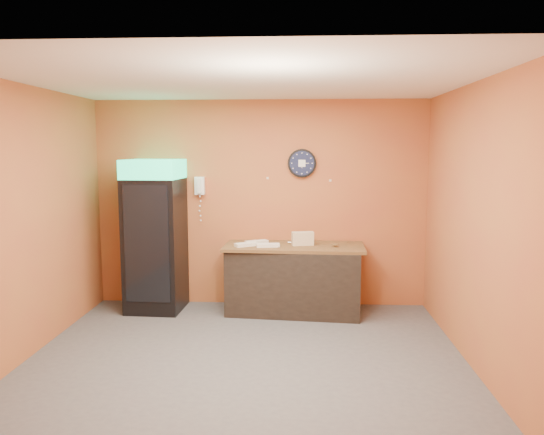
{
  "coord_description": "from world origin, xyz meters",
  "views": [
    {
      "loc": [
        0.54,
        -5.19,
        2.16
      ],
      "look_at": [
        0.23,
        0.6,
        1.39
      ],
      "focal_mm": 35.0,
      "sensor_mm": 36.0,
      "label": 1
    }
  ],
  "objects": [
    {
      "name": "sub_roll_stack",
      "position": [
        0.58,
        1.61,
        0.99
      ],
      "size": [
        0.3,
        0.16,
        0.18
      ],
      "rotation": [
        0.0,
        0.0,
        0.23
      ],
      "color": "beige",
      "rests_on": "butcher_paper"
    },
    {
      "name": "wrapped_sandwich_left",
      "position": [
        -0.15,
        1.52,
        0.92
      ],
      "size": [
        0.31,
        0.25,
        0.04
      ],
      "primitive_type": "cube",
      "rotation": [
        0.0,
        0.0,
        0.54
      ],
      "color": "white",
      "rests_on": "butcher_paper"
    },
    {
      "name": "beverage_cooler",
      "position": [
        -1.37,
        1.6,
        0.98
      ],
      "size": [
        0.73,
        0.75,
        2.01
      ],
      "rotation": [
        0.0,
        0.0,
        -0.04
      ],
      "color": "black",
      "rests_on": "floor"
    },
    {
      "name": "left_wall",
      "position": [
        -2.25,
        0.0,
        1.4
      ],
      "size": [
        0.02,
        4.0,
        2.8
      ],
      "primitive_type": "cube",
      "color": "#B16632",
      "rests_on": "floor"
    },
    {
      "name": "wrapped_sandwich_mid",
      "position": [
        0.14,
        1.48,
        0.92
      ],
      "size": [
        0.31,
        0.16,
        0.04
      ],
      "primitive_type": "cube",
      "rotation": [
        0.0,
        0.0,
        0.15
      ],
      "color": "white",
      "rests_on": "butcher_paper"
    },
    {
      "name": "kitchen_tool",
      "position": [
        0.52,
        1.77,
        0.92
      ],
      "size": [
        0.05,
        0.05,
        0.05
      ],
      "primitive_type": "cylinder",
      "color": "silver",
      "rests_on": "butcher_paper"
    },
    {
      "name": "back_wall",
      "position": [
        0.0,
        2.0,
        1.4
      ],
      "size": [
        4.5,
        0.02,
        2.8
      ],
      "primitive_type": "cube",
      "color": "#B16632",
      "rests_on": "floor"
    },
    {
      "name": "right_wall",
      "position": [
        2.25,
        0.0,
        1.4
      ],
      "size": [
        0.02,
        4.0,
        2.8
      ],
      "primitive_type": "cube",
      "color": "#B16632",
      "rests_on": "floor"
    },
    {
      "name": "ceiling",
      "position": [
        0.0,
        0.0,
        2.8
      ],
      "size": [
        4.5,
        4.0,
        0.02
      ],
      "primitive_type": "cube",
      "color": "white",
      "rests_on": "back_wall"
    },
    {
      "name": "wrapped_sandwich_right",
      "position": [
        -0.03,
        1.69,
        0.92
      ],
      "size": [
        0.32,
        0.25,
        0.04
      ],
      "primitive_type": "cube",
      "rotation": [
        0.0,
        0.0,
        0.51
      ],
      "color": "white",
      "rests_on": "butcher_paper"
    },
    {
      "name": "floor",
      "position": [
        0.0,
        0.0,
        0.0
      ],
      "size": [
        4.5,
        4.5,
        0.0
      ],
      "primitive_type": "plane",
      "color": "#47474C",
      "rests_on": "ground"
    },
    {
      "name": "butcher_paper",
      "position": [
        0.47,
        1.62,
        0.88
      ],
      "size": [
        1.84,
        0.84,
        0.04
      ],
      "primitive_type": "cube",
      "rotation": [
        0.0,
        0.0,
        -0.04
      ],
      "color": "brown",
      "rests_on": "prep_counter"
    },
    {
      "name": "prep_counter",
      "position": [
        0.47,
        1.62,
        0.43
      ],
      "size": [
        1.78,
        0.91,
        0.86
      ],
      "primitive_type": "cube",
      "rotation": [
        0.0,
        0.0,
        -0.09
      ],
      "color": "black",
      "rests_on": "floor"
    },
    {
      "name": "wall_phone",
      "position": [
        -0.82,
        1.95,
        1.64
      ],
      "size": [
        0.13,
        0.11,
        0.24
      ],
      "color": "white",
      "rests_on": "back_wall"
    },
    {
      "name": "wall_clock",
      "position": [
        0.56,
        1.97,
        1.95
      ],
      "size": [
        0.38,
        0.06,
        0.38
      ],
      "color": "black",
      "rests_on": "back_wall"
    }
  ]
}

